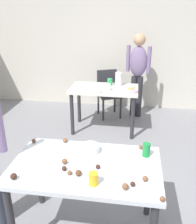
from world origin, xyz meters
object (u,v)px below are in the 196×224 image
(dining_table_near, at_px, (86,174))
(chair_far_table, at_px, (108,90))
(person_adult_far, at_px, (138,69))
(soda_can, at_px, (146,150))
(mixing_bowl, at_px, (90,149))
(pitcher_far, at_px, (119,79))
(dining_table_far, at_px, (104,95))

(dining_table_near, relative_size, chair_far_table, 1.42)
(dining_table_near, height_order, person_adult_far, person_adult_far)
(chair_far_table, distance_m, soda_can, 2.71)
(mixing_bowl, xyz_separation_m, pitcher_far, (0.09, 2.13, 0.07))
(person_adult_far, bearing_deg, dining_table_near, -98.04)
(person_adult_far, distance_m, mixing_bowl, 2.68)
(soda_can, height_order, pitcher_far, pitcher_far)
(dining_table_near, distance_m, soda_can, 0.56)
(chair_far_table, bearing_deg, pitcher_far, -65.89)
(chair_far_table, bearing_deg, dining_table_near, -87.38)
(mixing_bowl, bearing_deg, dining_table_far, 93.64)
(dining_table_near, height_order, mixing_bowl, mixing_bowl)
(person_adult_far, distance_m, soda_can, 2.64)
(mixing_bowl, relative_size, soda_can, 1.37)
(dining_table_far, bearing_deg, person_adult_far, 52.63)
(chair_far_table, relative_size, mixing_bowl, 5.21)
(chair_far_table, bearing_deg, person_adult_far, 2.31)
(dining_table_far, distance_m, pitcher_far, 0.36)
(soda_can, distance_m, pitcher_far, 2.15)
(dining_table_far, relative_size, person_adult_far, 0.71)
(dining_table_far, xyz_separation_m, person_adult_far, (0.53, 0.69, 0.30))
(dining_table_near, height_order, dining_table_far, same)
(dining_table_near, relative_size, mixing_bowl, 7.40)
(dining_table_far, relative_size, soda_can, 8.94)
(chair_far_table, distance_m, person_adult_far, 0.68)
(dining_table_far, xyz_separation_m, chair_far_table, (-0.01, 0.67, -0.13))
(dining_table_near, bearing_deg, soda_can, 22.71)
(dining_table_near, height_order, chair_far_table, chair_far_table)
(person_adult_far, height_order, pitcher_far, person_adult_far)
(dining_table_far, relative_size, chair_far_table, 1.25)
(dining_table_far, bearing_deg, chair_far_table, 90.43)
(pitcher_far, bearing_deg, person_adult_far, 59.66)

